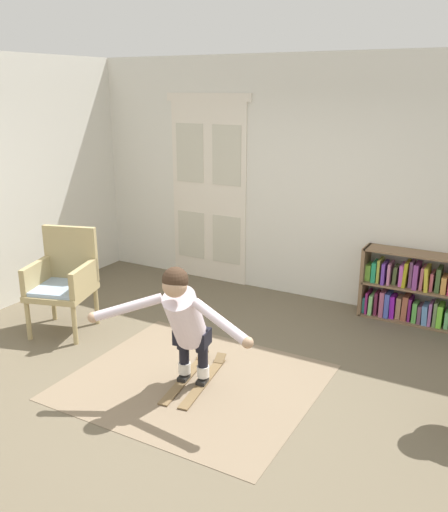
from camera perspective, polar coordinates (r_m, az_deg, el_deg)
The scene contains 8 objects.
ground_plane at distance 4.95m, azimuth -3.02°, elevation -13.50°, with size 7.20×7.20×0.00m, color brown.
back_wall at distance 6.69m, azimuth 8.78°, elevation 7.76°, with size 6.00×0.10×2.90m, color silver.
double_door at distance 7.25m, azimuth -1.59°, elevation 6.92°, with size 1.22×0.05×2.45m.
rug at distance 5.03m, azimuth -3.15°, elevation -12.91°, with size 2.12×1.85×0.01m, color #7C6952.
bookshelf at distance 6.40m, azimuth 21.29°, elevation -3.89°, with size 1.70×0.30×0.80m.
wicker_chair at distance 6.06m, azimuth -16.32°, elevation -2.20°, with size 0.75×0.75×1.10m.
skis_pair at distance 5.05m, azimuth -3.00°, elevation -12.56°, with size 0.41×0.96×0.07m.
person_skier at distance 4.57m, azimuth -4.19°, elevation -6.39°, with size 1.41×0.77×1.11m.
Camera 1 is at (2.29, -3.59, 2.53)m, focal length 38.45 mm.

